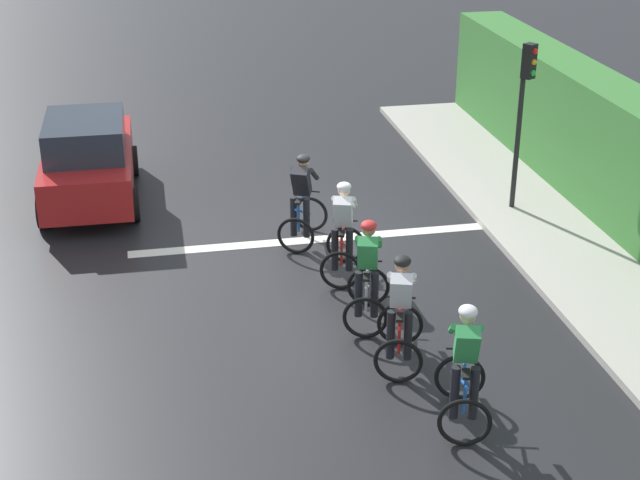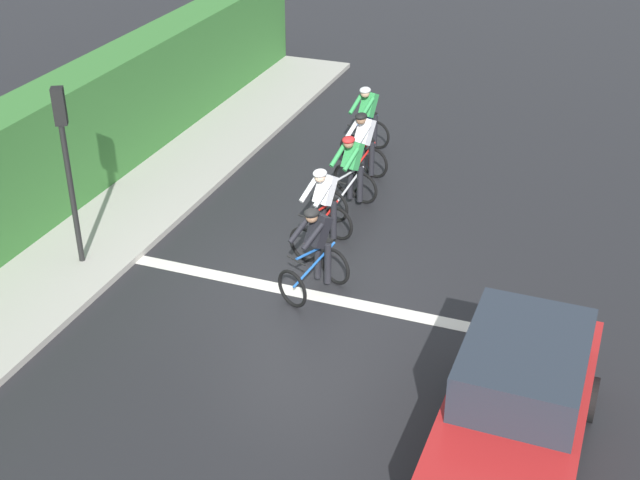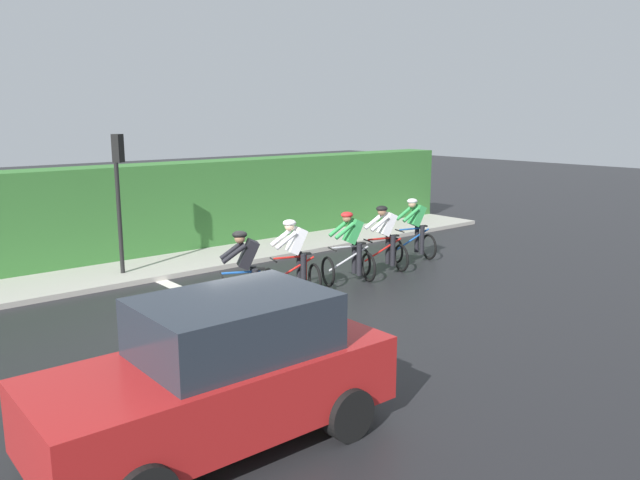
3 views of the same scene
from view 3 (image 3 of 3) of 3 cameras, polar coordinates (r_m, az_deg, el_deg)
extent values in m
plane|color=black|center=(12.45, -7.40, -6.42)|extent=(80.00, 80.00, 0.00)
cube|color=#ADA89E|center=(17.14, -9.89, -1.36)|extent=(2.80, 19.56, 0.12)
cube|color=gray|center=(17.88, -11.37, -0.40)|extent=(0.44, 19.56, 0.42)
cube|color=#387533|center=(17.96, -11.96, 2.98)|extent=(1.10, 19.56, 2.48)
cube|color=silver|center=(12.38, -7.91, -6.51)|extent=(7.00, 0.30, 0.01)
torus|color=black|center=(16.29, 6.90, -0.93)|extent=(0.67, 0.24, 0.68)
torus|color=black|center=(16.84, 9.86, -0.61)|extent=(0.67, 0.24, 0.68)
cylinder|color=#1E59B2|center=(16.51, 8.43, 0.08)|extent=(0.30, 0.96, 0.51)
cylinder|color=#1E59B2|center=(16.67, 9.31, 0.25)|extent=(0.04, 0.04, 0.55)
cylinder|color=#1E59B2|center=(16.43, 8.30, 1.00)|extent=(0.23, 0.70, 0.04)
cube|color=black|center=(16.61, 9.34, 1.25)|extent=(0.15, 0.24, 0.04)
cylinder|color=black|center=(16.24, 7.24, 0.83)|extent=(0.41, 0.14, 0.03)
cube|color=green|center=(16.45, 8.79, 2.23)|extent=(0.40, 0.47, 0.57)
sphere|color=tan|center=(16.32, 8.37, 3.27)|extent=(0.20, 0.20, 0.20)
ellipsoid|color=silver|center=(16.31, 8.38, 3.51)|extent=(0.31, 0.33, 0.14)
cylinder|color=black|center=(16.52, 9.24, 0.00)|extent=(0.12, 0.12, 0.74)
cylinder|color=black|center=(16.72, 8.79, 0.15)|extent=(0.12, 0.12, 0.74)
cylinder|color=green|center=(16.16, 8.26, 2.27)|extent=(0.21, 0.48, 0.37)
cylinder|color=green|center=(16.42, 7.65, 2.43)|extent=(0.21, 0.48, 0.37)
torus|color=black|center=(14.95, 4.00, -1.98)|extent=(0.67, 0.25, 0.68)
torus|color=black|center=(15.43, 7.37, -1.63)|extent=(0.67, 0.25, 0.68)
cylinder|color=red|center=(15.13, 5.73, -0.88)|extent=(0.33, 0.96, 0.51)
cylinder|color=red|center=(15.27, 6.74, -0.69)|extent=(0.04, 0.04, 0.55)
cylinder|color=red|center=(15.05, 5.58, 0.12)|extent=(0.25, 0.70, 0.04)
cube|color=black|center=(15.21, 6.76, 0.39)|extent=(0.16, 0.24, 0.04)
cylinder|color=black|center=(14.89, 4.37, -0.07)|extent=(0.41, 0.15, 0.03)
cube|color=white|center=(15.06, 6.12, 1.46)|extent=(0.41, 0.48, 0.57)
sphere|color=#9E7051|center=(14.94, 5.63, 2.59)|extent=(0.20, 0.20, 0.20)
ellipsoid|color=black|center=(14.93, 5.63, 2.86)|extent=(0.31, 0.34, 0.14)
cylinder|color=black|center=(15.13, 6.62, -0.97)|extent=(0.12, 0.12, 0.74)
cylinder|color=black|center=(15.33, 6.18, -0.80)|extent=(0.12, 0.12, 0.74)
cylinder|color=white|center=(14.78, 5.46, 1.49)|extent=(0.22, 0.48, 0.37)
cylinder|color=white|center=(15.05, 4.87, 1.68)|extent=(0.22, 0.48, 0.37)
torus|color=black|center=(14.00, 0.73, -2.88)|extent=(0.67, 0.25, 0.68)
torus|color=black|center=(14.44, 4.42, -2.47)|extent=(0.67, 0.25, 0.68)
cylinder|color=silver|center=(14.15, 2.62, -1.69)|extent=(0.32, 0.96, 0.51)
cylinder|color=silver|center=(14.28, 3.72, -1.48)|extent=(0.04, 0.04, 0.55)
cylinder|color=silver|center=(14.07, 2.44, -0.62)|extent=(0.24, 0.70, 0.04)
cube|color=black|center=(14.22, 3.73, -0.32)|extent=(0.16, 0.24, 0.04)
cylinder|color=black|center=(13.92, 1.12, -0.84)|extent=(0.41, 0.15, 0.03)
cube|color=green|center=(14.07, 3.01, 0.81)|extent=(0.40, 0.48, 0.57)
sphere|color=#9E7051|center=(13.95, 2.46, 2.01)|extent=(0.20, 0.20, 0.20)
ellipsoid|color=red|center=(13.94, 2.47, 2.30)|extent=(0.31, 0.34, 0.14)
cylinder|color=black|center=(14.14, 3.57, -1.79)|extent=(0.12, 0.12, 0.74)
cylinder|color=black|center=(14.35, 3.13, -1.59)|extent=(0.12, 0.12, 0.74)
cylinder|color=green|center=(13.79, 2.25, 0.83)|extent=(0.22, 0.48, 0.37)
cylinder|color=green|center=(14.08, 1.68, 1.05)|extent=(0.22, 0.48, 0.37)
torus|color=black|center=(13.02, -4.64, -4.00)|extent=(0.67, 0.26, 0.68)
torus|color=black|center=(13.36, -0.47, -3.57)|extent=(0.67, 0.26, 0.68)
cylinder|color=red|center=(13.12, -2.54, -2.73)|extent=(0.34, 0.96, 0.51)
cylinder|color=red|center=(13.22, -1.29, -2.50)|extent=(0.04, 0.04, 0.55)
cylinder|color=red|center=(13.04, -2.76, -1.58)|extent=(0.26, 0.69, 0.04)
cube|color=black|center=(13.15, -1.30, -1.26)|extent=(0.16, 0.24, 0.04)
cylinder|color=black|center=(12.93, -4.24, -1.82)|extent=(0.41, 0.16, 0.03)
cube|color=white|center=(13.02, -2.14, -0.04)|extent=(0.41, 0.48, 0.57)
sphere|color=beige|center=(12.91, -2.78, 1.25)|extent=(0.20, 0.20, 0.20)
ellipsoid|color=silver|center=(12.90, -2.79, 1.56)|extent=(0.31, 0.34, 0.14)
cylinder|color=black|center=(13.09, -1.51, -2.84)|extent=(0.12, 0.12, 0.74)
cylinder|color=black|center=(13.30, -1.89, -2.61)|extent=(0.12, 0.12, 0.74)
cylinder|color=white|center=(12.77, -3.09, -0.03)|extent=(0.23, 0.48, 0.37)
cylinder|color=white|center=(13.06, -3.56, 0.22)|extent=(0.23, 0.48, 0.37)
torus|color=black|center=(11.98, -9.34, -5.50)|extent=(0.64, 0.34, 0.68)
torus|color=black|center=(12.11, -4.52, -5.18)|extent=(0.64, 0.34, 0.68)
cylinder|color=#1E59B2|center=(11.96, -6.95, -4.20)|extent=(0.46, 0.92, 0.51)
cylinder|color=#1E59B2|center=(12.00, -5.50, -3.99)|extent=(0.04, 0.04, 0.55)
cylinder|color=#1E59B2|center=(11.89, -7.22, -2.93)|extent=(0.34, 0.67, 0.04)
cube|color=black|center=(11.93, -5.53, -2.62)|extent=(0.18, 0.24, 0.04)
cylinder|color=black|center=(11.85, -8.93, -3.15)|extent=(0.39, 0.21, 0.03)
cube|color=black|center=(11.83, -6.53, -1.27)|extent=(0.44, 0.50, 0.57)
sphere|color=#9E7051|center=(11.74, -7.30, 0.16)|extent=(0.20, 0.20, 0.20)
ellipsoid|color=black|center=(11.73, -7.31, 0.50)|extent=(0.34, 0.35, 0.14)
cylinder|color=black|center=(11.88, -5.88, -4.37)|extent=(0.12, 0.12, 0.74)
cylinder|color=black|center=(12.11, -6.07, -4.07)|extent=(0.12, 0.12, 0.74)
cylinder|color=black|center=(11.62, -7.80, -1.25)|extent=(0.28, 0.47, 0.37)
cylinder|color=black|center=(11.93, -8.01, -0.93)|extent=(0.28, 0.47, 0.37)
cube|color=#B21E1E|center=(7.43, -9.34, -13.27)|extent=(1.74, 4.12, 0.80)
cube|color=#262D38|center=(7.28, -7.82, -7.57)|extent=(1.52, 2.15, 0.66)
cylinder|color=black|center=(7.83, -20.85, -15.64)|extent=(0.23, 0.64, 0.64)
cylinder|color=black|center=(7.66, 2.61, -15.50)|extent=(0.23, 0.64, 0.64)
cylinder|color=black|center=(8.85, -4.79, -11.70)|extent=(0.23, 0.64, 0.64)
cube|color=#EAEACC|center=(6.29, -23.66, -17.94)|extent=(0.28, 0.08, 0.16)
cube|color=#EAEACC|center=(7.18, -26.00, -14.37)|extent=(0.28, 0.08, 0.16)
cylinder|color=black|center=(15.24, -17.73, 1.63)|extent=(0.10, 0.10, 2.70)
cube|color=black|center=(15.14, -17.88, 7.93)|extent=(0.27, 0.27, 0.64)
sphere|color=red|center=(15.22, -17.66, 8.71)|extent=(0.11, 0.11, 0.11)
sphere|color=orange|center=(15.23, -17.62, 7.96)|extent=(0.11, 0.11, 0.11)
sphere|color=green|center=(15.24, -17.57, 7.21)|extent=(0.11, 0.11, 0.11)
camera|label=1|loc=(23.18, 33.74, 18.08)|focal=53.42mm
camera|label=2|loc=(8.67, -93.00, 30.12)|focal=48.78mm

